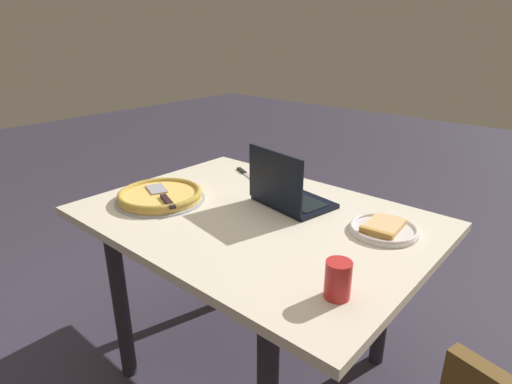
{
  "coord_description": "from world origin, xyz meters",
  "views": [
    {
      "loc": [
        0.96,
        -1.09,
        1.4
      ],
      "look_at": [
        -0.06,
        0.07,
        0.8
      ],
      "focal_mm": 29.24,
      "sensor_mm": 36.0,
      "label": 1
    }
  ],
  "objects_px": {
    "pizza_plate": "(383,229)",
    "drink_cup": "(338,279)",
    "pizza_tray": "(160,195)",
    "table_knife": "(245,173)",
    "dining_table": "(255,237)",
    "laptop": "(288,194)"
  },
  "relations": [
    {
      "from": "pizza_tray",
      "to": "table_knife",
      "type": "relative_size",
      "value": 1.93
    },
    {
      "from": "table_knife",
      "to": "dining_table",
      "type": "bearing_deg",
      "value": -42.69
    },
    {
      "from": "laptop",
      "to": "table_knife",
      "type": "bearing_deg",
      "value": 155.65
    },
    {
      "from": "drink_cup",
      "to": "dining_table",
      "type": "bearing_deg",
      "value": 153.76
    },
    {
      "from": "laptop",
      "to": "drink_cup",
      "type": "distance_m",
      "value": 0.62
    },
    {
      "from": "pizza_plate",
      "to": "drink_cup",
      "type": "bearing_deg",
      "value": -80.33
    },
    {
      "from": "dining_table",
      "to": "laptop",
      "type": "height_order",
      "value": "laptop"
    },
    {
      "from": "drink_cup",
      "to": "laptop",
      "type": "bearing_deg",
      "value": 139.42
    },
    {
      "from": "laptop",
      "to": "drink_cup",
      "type": "xyz_separation_m",
      "value": [
        0.47,
        -0.4,
        0.0
      ]
    },
    {
      "from": "dining_table",
      "to": "pizza_plate",
      "type": "distance_m",
      "value": 0.48
    },
    {
      "from": "dining_table",
      "to": "pizza_plate",
      "type": "height_order",
      "value": "pizza_plate"
    },
    {
      "from": "table_knife",
      "to": "drink_cup",
      "type": "relative_size",
      "value": 1.8
    },
    {
      "from": "dining_table",
      "to": "table_knife",
      "type": "height_order",
      "value": "table_knife"
    },
    {
      "from": "laptop",
      "to": "pizza_plate",
      "type": "distance_m",
      "value": 0.4
    },
    {
      "from": "table_knife",
      "to": "laptop",
      "type": "bearing_deg",
      "value": -24.35
    },
    {
      "from": "pizza_plate",
      "to": "pizza_tray",
      "type": "xyz_separation_m",
      "value": [
        -0.83,
        -0.33,
        0.01
      ]
    },
    {
      "from": "pizza_plate",
      "to": "table_knife",
      "type": "height_order",
      "value": "pizza_plate"
    },
    {
      "from": "dining_table",
      "to": "table_knife",
      "type": "bearing_deg",
      "value": 137.31
    },
    {
      "from": "pizza_plate",
      "to": "pizza_tray",
      "type": "relative_size",
      "value": 0.65
    },
    {
      "from": "laptop",
      "to": "pizza_plate",
      "type": "relative_size",
      "value": 1.39
    },
    {
      "from": "pizza_plate",
      "to": "pizza_tray",
      "type": "height_order",
      "value": "pizza_tray"
    },
    {
      "from": "dining_table",
      "to": "drink_cup",
      "type": "distance_m",
      "value": 0.59
    }
  ]
}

